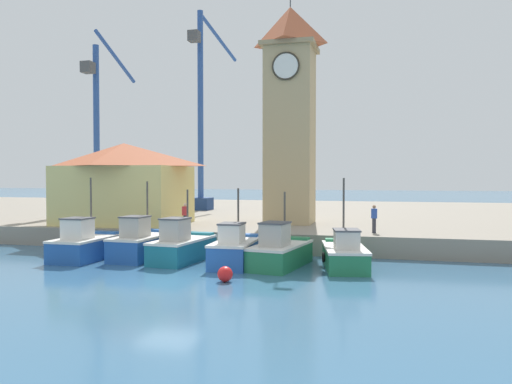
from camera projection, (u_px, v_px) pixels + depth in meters
name	position (u px, v px, depth m)	size (l,w,h in m)	color
ground_plane	(169.00, 282.00, 21.06)	(300.00, 300.00, 0.00)	#386689
quay_wharf	(288.00, 216.00, 48.39)	(120.00, 40.00, 1.18)	gray
fishing_boat_far_left	(85.00, 245.00, 26.71)	(2.26, 4.26, 4.38)	#2356A8
fishing_boat_left_outer	(142.00, 244.00, 26.92)	(2.21, 4.46, 4.18)	#2356A8
fishing_boat_left_inner	(182.00, 246.00, 26.10)	(2.35, 4.73, 3.75)	#196B7F
fishing_boat_mid_left	(235.00, 250.00, 24.93)	(2.02, 4.37, 3.85)	#2356A8
fishing_boat_center	(280.00, 252.00, 24.47)	(2.69, 4.79, 3.68)	#237A4C
fishing_boat_mid_right	(345.00, 254.00, 24.14)	(2.68, 4.77, 4.37)	#237A4C
clock_tower	(290.00, 110.00, 34.69)	(3.69, 3.69, 16.63)	tan
warehouse_left	(124.00, 183.00, 34.42)	(8.56, 6.11, 5.56)	#E5D17A
port_crane_near	(98.00, 147.00, 46.47)	(2.00, 8.64, 16.92)	navy
port_crane_far	(202.00, 130.00, 49.00)	(2.00, 11.17, 19.38)	navy
mooring_buoy	(225.00, 274.00, 21.00)	(0.66, 0.66, 0.66)	red
dock_worker_near_tower	(185.00, 215.00, 30.97)	(0.34, 0.22, 1.62)	#33333D
dock_worker_along_quay	(374.00, 218.00, 28.78)	(0.34, 0.22, 1.62)	#33333D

